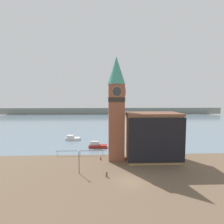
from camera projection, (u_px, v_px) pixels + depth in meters
The scene contains 11 objects.
ground_plane at pixel (130, 182), 27.36m from camera, with size 160.00×160.00×0.00m, color brown.
water at pixel (112, 121), 100.33m from camera, with size 160.00×120.00×0.00m.
far_shoreline at pixel (110, 111), 139.96m from camera, with size 180.00×3.00×5.00m.
pier_railing at pixel (80, 151), 39.88m from camera, with size 10.97×0.08×1.09m.
clock_tower at pixel (116, 106), 36.61m from camera, with size 3.75×3.75×21.64m.
pier_building at pixel (152, 136), 36.76m from camera, with size 11.13×6.93×10.04m.
boat_near at pixel (97, 145), 46.04m from camera, with size 4.86×1.97×1.70m.
boat_far at pixel (72, 138), 54.45m from camera, with size 4.61×2.58×1.45m.
mooring_bollard_near at pixel (101, 158), 37.15m from camera, with size 0.28×0.28×0.61m.
mooring_bollard_far at pixel (107, 174), 29.12m from camera, with size 0.30×0.30×0.84m.
lamp_post at pixel (79, 158), 30.10m from camera, with size 0.32×0.32×4.09m.
Camera 1 is at (-3.80, -26.23, 13.20)m, focal length 28.00 mm.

